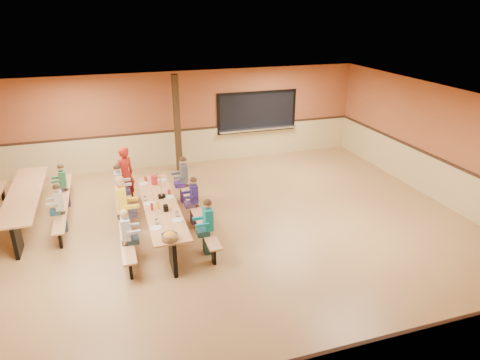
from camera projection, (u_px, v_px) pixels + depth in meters
name	position (u px, v px, depth m)	size (l,w,h in m)	color
ground	(223.00, 234.00, 9.83)	(12.00, 12.00, 0.00)	olive
room_envelope	(222.00, 207.00, 9.57)	(12.04, 10.04, 3.02)	#9C532D
kitchen_pass_through	(257.00, 114.00, 14.36)	(2.78, 0.28, 1.38)	black
structural_post	(177.00, 124.00, 13.07)	(0.18, 0.18, 3.00)	black
cafeteria_table_main	(161.00, 213.00, 9.68)	(1.91, 3.70, 0.74)	#BF7F4B
cafeteria_table_second	(26.00, 201.00, 10.25)	(1.91, 3.70, 0.74)	#BF7F4B
seated_child_white_left	(127.00, 237.00, 8.54)	(0.36, 0.29, 1.18)	silver
seated_adult_yellow	(122.00, 206.00, 9.57)	(0.47, 0.38, 1.41)	yellow
seated_child_grey_left	(120.00, 188.00, 10.73)	(0.38, 0.31, 1.24)	#ADADAD
seated_child_teal_right	(208.00, 227.00, 8.89)	(0.37, 0.31, 1.22)	teal
seated_child_navy_right	(194.00, 201.00, 10.13)	(0.35, 0.29, 1.17)	#231B55
seated_child_char_right	(184.00, 180.00, 11.24)	(0.38, 0.31, 1.24)	#484B52
seated_child_green_sec	(64.00, 186.00, 11.00)	(0.34, 0.28, 1.14)	#2E7544
seated_child_tan_sec	(60.00, 208.00, 9.78)	(0.34, 0.28, 1.15)	#B9B797
standing_woman	(125.00, 175.00, 11.17)	(0.56, 0.37, 1.54)	#B01F14
punch_pitcher	(154.00, 180.00, 10.62)	(0.16, 0.16, 0.22)	red
chip_bowl	(170.00, 236.00, 8.12)	(0.32, 0.32, 0.15)	orange
napkin_dispenser	(166.00, 208.00, 9.27)	(0.10, 0.14, 0.13)	black
condiment_mustard	(158.00, 205.00, 9.35)	(0.06, 0.06, 0.17)	yellow
condiment_ketchup	(152.00, 207.00, 9.29)	(0.06, 0.06, 0.17)	#B2140F
table_paddle	(161.00, 192.00, 9.87)	(0.16, 0.16, 0.56)	black
place_settings	(160.00, 202.00, 9.58)	(0.65, 3.30, 0.11)	beige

